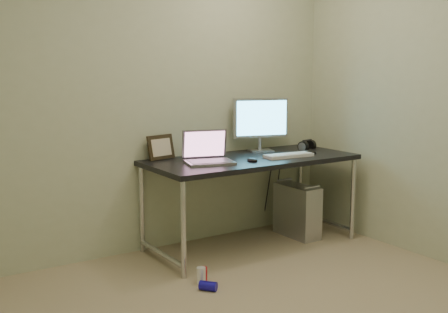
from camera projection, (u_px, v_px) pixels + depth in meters
wall_back at (146, 97)px, 4.45m from camera, size 3.50×0.02×2.50m
desk at (251, 166)px, 4.63m from camera, size 1.76×0.77×0.75m
tower_computer at (297, 211)px, 4.96m from camera, size 0.20×0.44×0.49m
cable_a at (269, 186)px, 5.19m from camera, size 0.01×0.16×0.69m
cable_b at (277, 187)px, 5.23m from camera, size 0.02×0.11×0.71m
can_red at (203, 275)px, 3.92m from camera, size 0.07×0.07×0.11m
can_white at (201, 275)px, 3.90m from camera, size 0.08×0.08×0.12m
can_blue at (208, 286)px, 3.77m from camera, size 0.12×0.13×0.07m
laptop at (208, 155)px, 4.38m from camera, size 0.43×0.38×0.25m
monitor at (261, 120)px, 4.91m from camera, size 0.49×0.20×0.47m
keyboard at (289, 155)px, 4.65m from camera, size 0.43×0.17×0.03m
mouse_right at (310, 151)px, 4.83m from camera, size 0.11×0.14×0.04m
mouse_left at (252, 159)px, 4.42m from camera, size 0.07×0.11×0.04m
headphones at (307, 146)px, 5.09m from camera, size 0.18×0.10×0.11m
picture_frame at (161, 147)px, 4.52m from camera, size 0.26×0.12×0.20m
webcam at (199, 146)px, 4.62m from camera, size 0.05×0.04×0.13m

